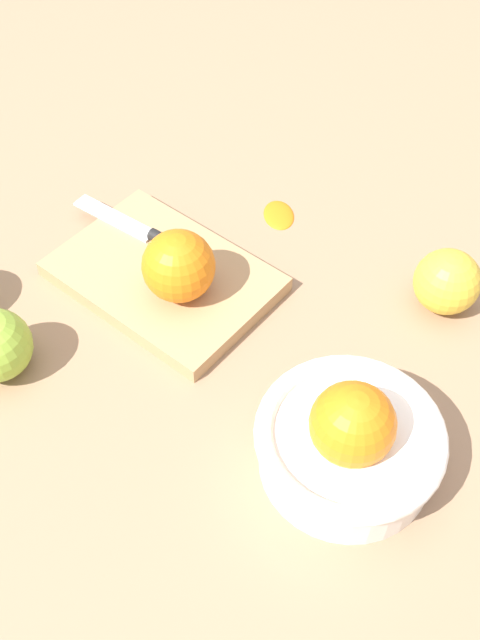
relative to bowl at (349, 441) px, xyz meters
name	(u,v)px	position (x,y,z in m)	size (l,w,h in m)	color
ground_plane	(247,317)	(0.17, -0.08, -0.04)	(2.40, 2.40, 0.00)	#997556
bowl	(349,441)	(0.00, 0.00, 0.00)	(0.17, 0.17, 0.10)	white
cutting_board	(164,277)	(0.28, -0.07, -0.03)	(0.23, 0.16, 0.02)	tan
orange_on_board	(179,266)	(0.24, -0.06, 0.02)	(0.08, 0.08, 0.08)	orange
knife	(144,231)	(0.33, -0.10, -0.02)	(0.16, 0.02, 0.01)	silver
apple_front_left	(447,282)	(0.02, -0.22, 0.00)	(0.07, 0.07, 0.07)	gold
citrus_peel	(279,213)	(0.24, -0.24, -0.03)	(0.05, 0.04, 0.01)	orange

